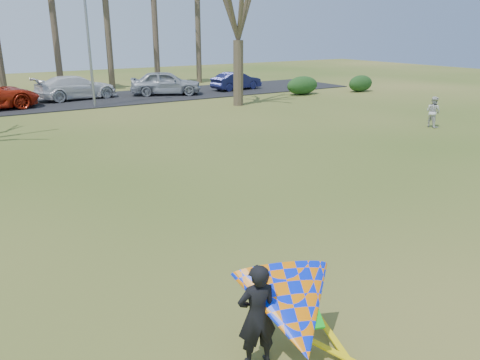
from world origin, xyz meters
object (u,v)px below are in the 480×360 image
car_3 (76,87)px  car_4 (166,83)px  pedestrian_a (433,112)px  kite_flyer (290,312)px  car_5 (236,81)px  streetlight (90,32)px

car_3 → car_4: bearing=-109.1°
pedestrian_a → kite_flyer: kite_flyer is taller
car_5 → pedestrian_a: 17.47m
car_4 → kite_flyer: kite_flyer is taller
car_3 → kite_flyer: size_ratio=2.27×
car_3 → car_5: car_3 is taller
pedestrian_a → car_4: bearing=22.1°
car_5 → car_3: bearing=75.9°
car_3 → streetlight: bearing=175.8°
car_3 → car_4: (6.06, -1.21, 0.07)m
car_3 → pedestrian_a: size_ratio=3.59×
car_4 → kite_flyer: (-10.19, -27.51, -0.07)m
kite_flyer → car_5: bearing=59.5°
car_3 → car_5: bearing=-104.7°
car_4 → pedestrian_a: car_4 is taller
pedestrian_a → car_5: bearing=3.9°
car_4 → pedestrian_a: (6.44, -17.70, -0.16)m
car_3 → car_5: (11.95, -1.44, -0.11)m
streetlight → kite_flyer: bearing=-100.0°
car_5 → streetlight: bearing=94.6°
streetlight → car_3: size_ratio=1.48×
car_5 → kite_flyer: 31.66m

